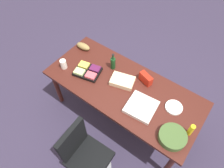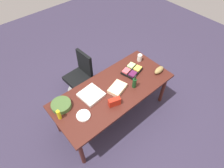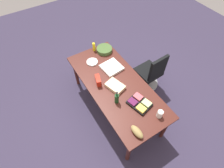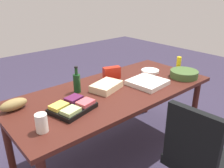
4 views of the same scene
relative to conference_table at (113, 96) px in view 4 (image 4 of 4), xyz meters
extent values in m
plane|color=#342C44|center=(0.00, 0.00, -0.72)|extent=(10.00, 10.00, 0.00)
cube|color=#451C15|center=(0.00, 0.00, 0.06)|extent=(2.20, 0.97, 0.04)
cylinder|color=#451C15|center=(1.01, -0.40, -0.34)|extent=(0.07, 0.07, 0.76)
cylinder|color=#451C15|center=(-1.01, 0.40, -0.34)|extent=(0.07, 0.07, 0.76)
cylinder|color=#451C15|center=(1.01, 0.40, -0.34)|extent=(0.07, 0.07, 0.76)
cube|color=black|center=(0.16, -0.95, -0.30)|extent=(0.50, 0.50, 0.09)
cube|color=black|center=(-0.06, -0.97, 0.00)|extent=(0.08, 0.43, 0.51)
cube|color=silver|center=(0.37, -0.14, 0.10)|extent=(0.39, 0.39, 0.05)
cube|color=black|center=(-0.56, -0.10, 0.10)|extent=(0.42, 0.36, 0.04)
cube|color=#B6D686|center=(-0.63, -0.19, 0.14)|extent=(0.17, 0.14, 0.03)
cube|color=#D7525C|center=(-0.45, -0.15, 0.14)|extent=(0.17, 0.14, 0.03)
cube|color=#EBC94B|center=(-0.66, -0.05, 0.14)|extent=(0.17, 0.14, 0.03)
cube|color=#561A43|center=(-0.49, -0.01, 0.14)|extent=(0.17, 0.14, 0.03)
cylinder|color=#143D1B|center=(-0.32, 0.19, 0.17)|extent=(0.09, 0.09, 0.19)
cylinder|color=#143D1B|center=(-0.32, 0.19, 0.30)|extent=(0.04, 0.04, 0.07)
cylinder|color=black|center=(-0.32, 0.19, 0.35)|extent=(0.04, 0.04, 0.01)
cube|color=beige|center=(-0.05, 0.05, 0.11)|extent=(0.37, 0.30, 0.07)
cylinder|color=yellow|center=(1.00, -0.10, 0.17)|extent=(0.06, 0.06, 0.19)
cylinder|color=white|center=(0.71, 0.10, 0.09)|extent=(0.24, 0.24, 0.03)
cylinder|color=#415E2D|center=(0.87, -0.27, 0.12)|extent=(0.41, 0.41, 0.08)
cylinder|color=white|center=(-0.90, -0.23, 0.15)|extent=(0.11, 0.11, 0.14)
ellipsoid|color=olive|center=(-0.94, 0.24, 0.13)|extent=(0.25, 0.13, 0.10)
cube|color=red|center=(0.20, 0.25, 0.15)|extent=(0.21, 0.14, 0.14)
camera|label=1|loc=(0.86, -1.41, 2.33)|focal=32.49mm
camera|label=2|loc=(1.40, 1.59, 2.61)|focal=30.24mm
camera|label=3|loc=(-1.63, 1.10, 2.63)|focal=28.59mm
camera|label=4|loc=(-1.46, -1.67, 1.06)|focal=37.26mm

